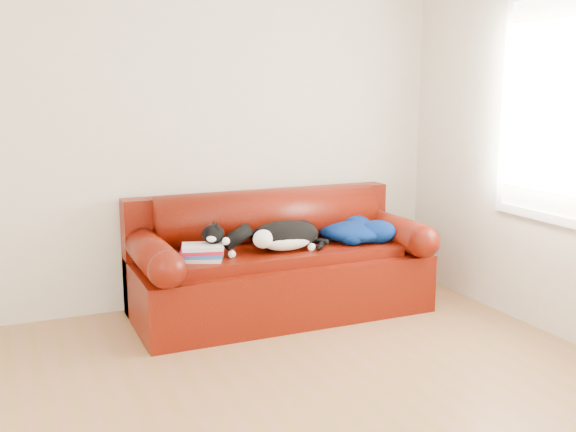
# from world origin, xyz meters

# --- Properties ---
(ground) EXTENTS (4.50, 4.50, 0.00)m
(ground) POSITION_xyz_m (0.00, 0.00, 0.00)
(ground) COLOR olive
(ground) RESTS_ON ground
(room_shell) EXTENTS (4.52, 4.02, 2.61)m
(room_shell) POSITION_xyz_m (0.12, 0.02, 1.67)
(room_shell) COLOR beige
(room_shell) RESTS_ON ground
(sofa_base) EXTENTS (2.10, 0.90, 0.50)m
(sofa_base) POSITION_xyz_m (0.75, 1.49, 0.24)
(sofa_base) COLOR #430202
(sofa_base) RESTS_ON ground
(sofa_back) EXTENTS (2.10, 1.01, 0.88)m
(sofa_back) POSITION_xyz_m (0.75, 1.74, 0.54)
(sofa_back) COLOR #430202
(sofa_back) RESTS_ON ground
(book_stack) EXTENTS (0.36, 0.32, 0.10)m
(book_stack) POSITION_xyz_m (0.13, 1.35, 0.55)
(book_stack) COLOR beige
(book_stack) RESTS_ON sofa_base
(cat) EXTENTS (0.75, 0.36, 0.26)m
(cat) POSITION_xyz_m (0.73, 1.36, 0.60)
(cat) COLOR black
(cat) RESTS_ON sofa_base
(blanket) EXTENTS (0.58, 0.56, 0.17)m
(blanket) POSITION_xyz_m (1.34, 1.43, 0.57)
(blanket) COLOR #02134B
(blanket) RESTS_ON sofa_base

